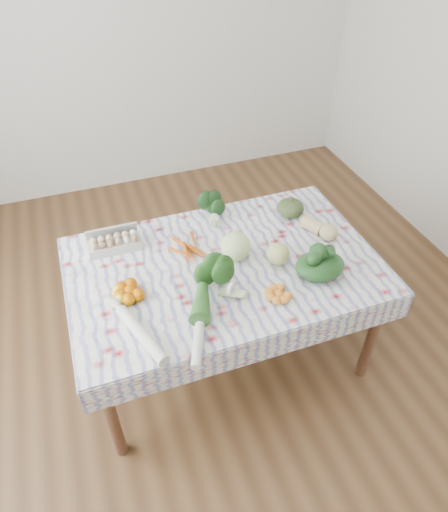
{
  "coord_description": "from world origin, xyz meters",
  "views": [
    {
      "loc": [
        -0.61,
        -1.71,
        2.42
      ],
      "look_at": [
        0.0,
        0.0,
        0.82
      ],
      "focal_mm": 32.0,
      "sensor_mm": 36.0,
      "label": 1
    }
  ],
  "objects_px": {
    "kabocha_squash": "(290,208)",
    "cabbage": "(236,246)",
    "egg_carton": "(115,244)",
    "butternut_squash": "(320,227)",
    "grapefruit": "(278,254)",
    "dining_table": "(224,275)"
  },
  "relations": [
    {
      "from": "kabocha_squash",
      "to": "cabbage",
      "type": "height_order",
      "value": "cabbage"
    },
    {
      "from": "egg_carton",
      "to": "kabocha_squash",
      "type": "relative_size",
      "value": 1.77
    },
    {
      "from": "cabbage",
      "to": "butternut_squash",
      "type": "height_order",
      "value": "cabbage"
    },
    {
      "from": "butternut_squash",
      "to": "grapefruit",
      "type": "bearing_deg",
      "value": 177.43
    },
    {
      "from": "dining_table",
      "to": "cabbage",
      "type": "bearing_deg",
      "value": 20.43
    },
    {
      "from": "cabbage",
      "to": "grapefruit",
      "type": "xyz_separation_m",
      "value": [
        0.2,
        -0.11,
        -0.02
      ]
    },
    {
      "from": "egg_carton",
      "to": "cabbage",
      "type": "bearing_deg",
      "value": -25.22
    },
    {
      "from": "kabocha_squash",
      "to": "cabbage",
      "type": "relative_size",
      "value": 1.02
    },
    {
      "from": "kabocha_squash",
      "to": "butternut_squash",
      "type": "height_order",
      "value": "kabocha_squash"
    },
    {
      "from": "grapefruit",
      "to": "egg_carton",
      "type": "bearing_deg",
      "value": 153.34
    },
    {
      "from": "cabbage",
      "to": "butternut_squash",
      "type": "distance_m",
      "value": 0.53
    },
    {
      "from": "dining_table",
      "to": "butternut_squash",
      "type": "xyz_separation_m",
      "value": [
        0.61,
        0.06,
        0.14
      ]
    },
    {
      "from": "butternut_squash",
      "to": "grapefruit",
      "type": "xyz_separation_m",
      "value": [
        -0.33,
        -0.14,
        0.01
      ]
    },
    {
      "from": "dining_table",
      "to": "egg_carton",
      "type": "distance_m",
      "value": 0.63
    },
    {
      "from": "egg_carton",
      "to": "kabocha_squash",
      "type": "bearing_deg",
      "value": -1.4
    },
    {
      "from": "dining_table",
      "to": "kabocha_squash",
      "type": "bearing_deg",
      "value": 28.4
    },
    {
      "from": "cabbage",
      "to": "grapefruit",
      "type": "relative_size",
      "value": 1.31
    },
    {
      "from": "butternut_squash",
      "to": "cabbage",
      "type": "bearing_deg",
      "value": 157.51
    },
    {
      "from": "egg_carton",
      "to": "grapefruit",
      "type": "distance_m",
      "value": 0.9
    },
    {
      "from": "dining_table",
      "to": "egg_carton",
      "type": "height_order",
      "value": "egg_carton"
    },
    {
      "from": "dining_table",
      "to": "butternut_squash",
      "type": "relative_size",
      "value": 7.17
    },
    {
      "from": "kabocha_squash",
      "to": "butternut_squash",
      "type": "bearing_deg",
      "value": -71.28
    }
  ]
}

